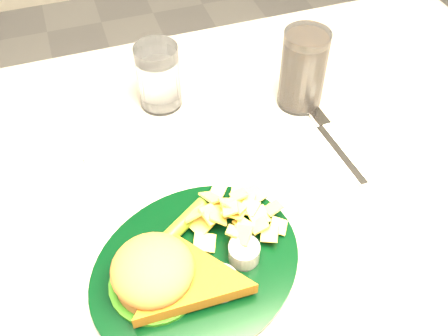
% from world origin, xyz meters
% --- Properties ---
extents(table, '(1.20, 0.80, 0.75)m').
position_xyz_m(table, '(0.00, 0.00, 0.38)').
color(table, '#A6A096').
rests_on(table, ground).
extents(dinner_plate, '(0.34, 0.31, 0.06)m').
position_xyz_m(dinner_plate, '(-0.06, -0.10, 0.78)').
color(dinner_plate, black).
rests_on(dinner_plate, table).
extents(water_glass, '(0.09, 0.09, 0.11)m').
position_xyz_m(water_glass, '(-0.02, 0.22, 0.80)').
color(water_glass, silver).
rests_on(water_glass, table).
extents(cola_glass, '(0.07, 0.07, 0.13)m').
position_xyz_m(cola_glass, '(0.19, 0.15, 0.81)').
color(cola_glass, black).
rests_on(cola_glass, table).
extents(fork_napkin, '(0.14, 0.17, 0.01)m').
position_xyz_m(fork_napkin, '(0.19, 0.02, 0.76)').
color(fork_napkin, white).
rests_on(fork_napkin, table).
extents(wrapped_straw, '(0.24, 0.13, 0.01)m').
position_xyz_m(wrapped_straw, '(-0.05, 0.15, 0.75)').
color(wrapped_straw, silver).
rests_on(wrapped_straw, table).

